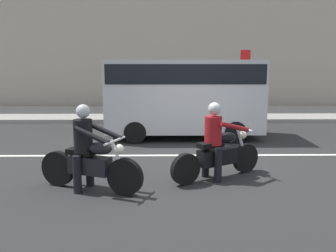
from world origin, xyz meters
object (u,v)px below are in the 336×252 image
at_px(motorcycle_with_rider_crimson, 217,148).
at_px(motorcycle_with_rider_black_leather, 89,156).
at_px(parked_van_silver, 184,93).
at_px(street_sign_post, 245,74).

relative_size(motorcycle_with_rider_crimson, motorcycle_with_rider_black_leather, 0.96).
xyz_separation_m(motorcycle_with_rider_crimson, parked_van_silver, (-0.44, 4.08, 0.74)).
relative_size(motorcycle_with_rider_black_leather, parked_van_silver, 0.43).
distance_m(motorcycle_with_rider_black_leather, street_sign_post, 11.06).
bearing_deg(motorcycle_with_rider_crimson, parked_van_silver, 96.14).
bearing_deg(street_sign_post, parked_van_silver, -120.46).
height_order(parked_van_silver, street_sign_post, street_sign_post).
bearing_deg(motorcycle_with_rider_black_leather, motorcycle_with_rider_crimson, 15.33).
xyz_separation_m(motorcycle_with_rider_black_leather, street_sign_post, (4.96, 9.82, 1.14)).
distance_m(motorcycle_with_rider_crimson, parked_van_silver, 4.17).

